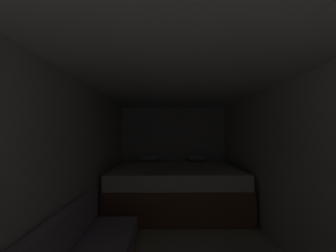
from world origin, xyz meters
The scene contains 5 objects.
wall_back centered at (0.00, 4.85, 1.02)m, with size 2.54×0.05×2.03m, color silver.
wall_left centered at (-1.25, 2.03, 1.02)m, with size 0.05×5.59×2.03m, color silver.
wall_right centered at (1.25, 2.03, 1.02)m, with size 0.05×5.59×2.03m, color silver.
ceiling_slab centered at (0.00, 2.03, 2.06)m, with size 2.54×5.59×0.05m, color white.
bed centered at (0.00, 3.77, 0.39)m, with size 2.32×2.02×0.95m.
Camera 1 is at (-0.20, -0.68, 1.40)m, focal length 24.65 mm.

